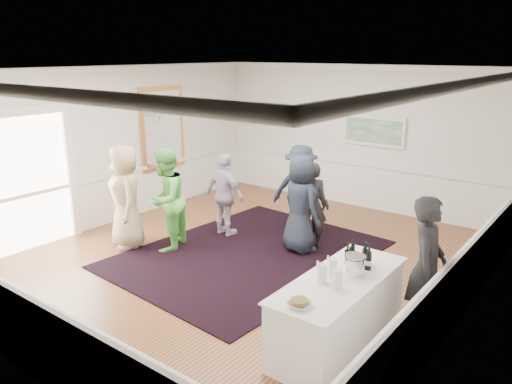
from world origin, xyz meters
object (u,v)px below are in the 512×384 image
Objects in this scene: bartender at (427,268)px; ice_bucket at (355,265)px; guest_lilac at (225,195)px; serving_table at (339,311)px; guest_green at (166,200)px; guest_tan at (125,197)px; guest_dark_a at (300,190)px; guest_navy at (300,204)px; nut_bowl at (299,303)px; guest_dark_b at (311,205)px.

bartender is 0.92m from ice_bucket.
bartender reaches higher than guest_lilac.
guest_green is (-3.93, 0.85, 0.49)m from serving_table.
ice_bucket is (-0.66, -0.64, 0.08)m from bartender.
guest_tan is 1.86m from guest_lilac.
guest_tan is 4.69m from ice_bucket.
guest_navy is at bearing 110.48° from guest_dark_a.
ice_bucket is (3.64, -1.84, 0.18)m from guest_lilac.
nut_bowl is (-0.03, -0.86, 0.47)m from serving_table.
guest_green is at bearing 6.81° from guest_dark_b.
ice_bucket is (4.68, -0.30, 0.04)m from guest_tan.
guest_dark_b is at bearing 47.13° from bartender.
nut_bowl is at bearing 145.03° from bartender.
guest_dark_b is at bearing -80.40° from guest_navy.
serving_table is 1.24× the size of guest_navy.
guest_tan reaches higher than nut_bowl.
nut_bowl is (3.91, -1.72, -0.01)m from guest_green.
guest_dark_b is at bearing -158.76° from guest_lilac.
nut_bowl is at bearing 10.16° from guest_tan.
serving_table is at bearing 153.01° from guest_navy.
guest_dark_b is 3.86m from nut_bowl.
serving_table is at bearing 95.21° from guest_dark_b.
guest_green is at bearing 156.28° from nut_bowl.
nut_bowl is (-0.76, -1.71, 0.00)m from bartender.
serving_table is at bearing -110.86° from ice_bucket.
guest_navy is 2.89m from ice_bucket.
guest_tan reaches higher than guest_lilac.
guest_navy is (-2.71, 1.38, -0.04)m from bartender.
guest_green is at bearing 78.87° from bartender.
ice_bucket reaches higher than serving_table.
serving_table is 1.35× the size of guest_dark_b.
guest_dark_b reaches higher than ice_bucket.
nut_bowl is at bearing 143.66° from guest_navy.
guest_tan reaches higher than serving_table.
guest_green is at bearing 54.41° from guest_tan.
bartender is 1.03× the size of guest_dark_a.
bartender is at bearing 30.46° from guest_tan.
guest_lilac is at bearing 63.45° from bartender.
guest_green is 2.60m from guest_dark_b.
guest_green is 2.39m from guest_navy.
serving_table is 8.30× the size of ice_bucket.
guest_dark_b is (-2.66, 1.65, -0.11)m from bartender.
guest_dark_a is at bearing 132.43° from ice_bucket.
guest_tan is at bearing 82.65° from bartender.
bartender is 3.04m from guest_navy.
guest_navy is 3.66m from nut_bowl.
guest_dark_b is at bearing 131.12° from ice_bucket.
guest_navy is at bearing 103.92° from guest_green.
guest_navy is at bearing 131.65° from serving_table.
serving_table is at bearing 20.55° from guest_tan.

